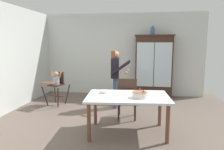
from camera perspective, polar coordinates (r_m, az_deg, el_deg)
name	(u,v)px	position (r m, az deg, el deg)	size (l,w,h in m)	color
ground_plane	(109,122)	(4.64, -0.81, -13.02)	(6.24, 6.24, 0.00)	#66564C
wall_back	(122,55)	(6.93, 2.79, 5.66)	(5.32, 0.06, 2.70)	silver
china_cabinet	(154,66)	(6.66, 11.46, 2.35)	(1.20, 0.48, 1.99)	#382116
ceramic_vase	(153,31)	(6.64, 11.22, 11.90)	(0.13, 0.13, 0.27)	#3D567F
high_chair_with_toddler	(56,82)	(5.95, -15.28, -1.89)	(0.69, 0.78, 0.95)	#382116
adult_person	(116,72)	(5.44, 1.09, 0.80)	(0.49, 0.48, 1.53)	#3D4C6B
dining_table	(128,100)	(3.95, 4.38, -6.97)	(1.63, 1.11, 0.74)	silver
birthday_cake	(140,95)	(3.80, 7.72, -5.43)	(0.28, 0.28, 0.19)	beige
serving_bowl	(104,92)	(4.11, -2.14, -4.66)	(0.18, 0.18, 0.06)	silver
dining_chair_far_side	(127,96)	(4.66, 4.20, -5.76)	(0.47, 0.47, 0.96)	#382116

